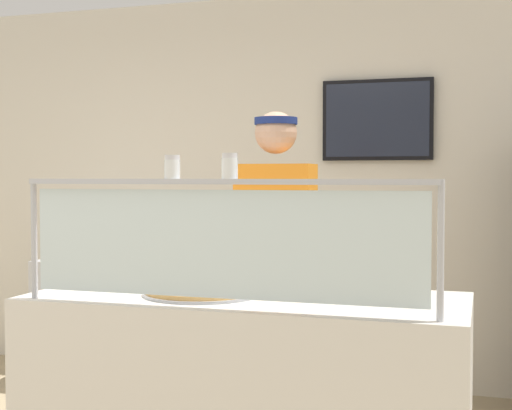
% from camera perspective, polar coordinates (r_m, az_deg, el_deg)
% --- Properties ---
extents(shop_rear_unit, '(6.18, 0.13, 2.70)m').
position_cam_1_polar(shop_rear_unit, '(5.06, 6.90, 1.31)').
color(shop_rear_unit, silver).
rests_on(shop_rear_unit, ground).
extents(serving_counter, '(1.78, 0.74, 0.95)m').
position_cam_1_polar(serving_counter, '(3.12, -0.78, -15.76)').
color(serving_counter, silver).
rests_on(serving_counter, ground).
extents(sneeze_guard, '(1.60, 0.06, 0.48)m').
position_cam_1_polar(sneeze_guard, '(2.68, -2.88, -1.80)').
color(sneeze_guard, '#B2B5BC').
rests_on(sneeze_guard, serving_counter).
extents(pizza_tray, '(0.49, 0.49, 0.04)m').
position_cam_1_polar(pizza_tray, '(3.03, -4.26, -6.71)').
color(pizza_tray, '#9EA0A8').
rests_on(pizza_tray, serving_counter).
extents(pizza_server, '(0.08, 0.28, 0.01)m').
position_cam_1_polar(pizza_server, '(3.01, -4.67, -6.34)').
color(pizza_server, '#ADAFB7').
rests_on(pizza_server, pizza_tray).
extents(parmesan_shaker, '(0.06, 0.06, 0.09)m').
position_cam_1_polar(parmesan_shaker, '(2.74, -6.57, 2.86)').
color(parmesan_shaker, white).
rests_on(parmesan_shaker, sneeze_guard).
extents(pepper_flake_shaker, '(0.06, 0.06, 0.09)m').
position_cam_1_polar(pepper_flake_shaker, '(2.66, -2.07, 2.94)').
color(pepper_flake_shaker, white).
rests_on(pepper_flake_shaker, sneeze_guard).
extents(worker_figure, '(0.41, 0.50, 1.76)m').
position_cam_1_polar(worker_figure, '(3.64, 1.60, -4.57)').
color(worker_figure, '#23232D').
rests_on(worker_figure, ground).
extents(prep_shelf, '(0.70, 0.55, 0.86)m').
position_cam_1_polar(prep_shelf, '(5.27, -12.46, -8.80)').
color(prep_shelf, '#B7BABF').
rests_on(prep_shelf, ground).
extents(pizza_box_stack, '(0.51, 0.49, 0.13)m').
position_cam_1_polar(pizza_box_stack, '(5.20, -12.49, -3.40)').
color(pizza_box_stack, silver).
rests_on(pizza_box_stack, prep_shelf).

